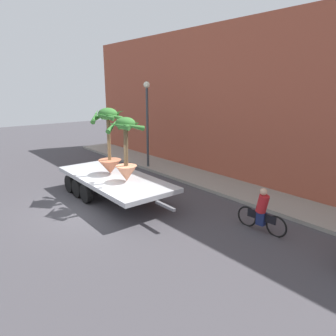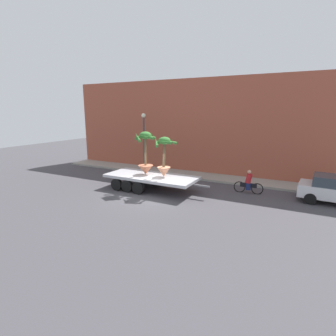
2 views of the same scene
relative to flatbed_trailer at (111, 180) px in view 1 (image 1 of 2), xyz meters
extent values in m
plane|color=#423F44|center=(0.85, -1.28, -0.78)|extent=(60.00, 60.00, 0.00)
cube|color=gray|center=(0.85, 4.82, -0.70)|extent=(24.00, 2.20, 0.15)
cube|color=#9E4C38|center=(0.85, 6.52, 3.10)|extent=(24.00, 1.20, 7.75)
cube|color=#B7BABF|center=(0.24, 0.00, 0.11)|extent=(6.14, 2.66, 0.18)
cylinder|color=black|center=(-1.70, 1.23, -0.38)|extent=(0.80, 0.23, 0.80)
cylinder|color=black|center=(-1.73, -1.19, -0.38)|extent=(0.80, 0.23, 0.80)
cylinder|color=black|center=(-0.84, 1.22, -0.38)|extent=(0.80, 0.23, 0.80)
cylinder|color=black|center=(-0.87, -1.20, -0.38)|extent=(0.80, 0.23, 0.80)
cylinder|color=black|center=(0.01, 1.21, -0.38)|extent=(0.80, 0.23, 0.80)
cylinder|color=black|center=(-0.02, -1.21, -0.38)|extent=(0.80, 0.23, 0.80)
cube|color=slate|center=(3.80, -0.05, -0.04)|extent=(1.00, 0.11, 0.10)
cone|color=#B26647|center=(-0.26, 0.11, 0.51)|extent=(1.00, 1.00, 0.62)
cylinder|color=brown|center=(-0.25, 0.11, 1.82)|extent=(0.18, 0.15, 2.00)
ellipsoid|color=#387A33|center=(-0.24, 0.11, 2.82)|extent=(0.81, 0.81, 0.51)
cone|color=#387A33|center=(0.19, 0.08, 2.76)|extent=(0.25, 0.89, 0.44)
cone|color=#387A33|center=(-0.09, 0.50, 2.78)|extent=(0.89, 0.49, 0.35)
cone|color=#387A33|center=(-0.59, 0.54, 2.76)|extent=(1.01, 0.86, 0.51)
cone|color=#387A33|center=(-0.68, 0.14, 2.75)|extent=(0.26, 0.92, 0.49)
cone|color=#387A33|center=(-0.58, -0.30, 2.74)|extent=(0.92, 0.83, 0.62)
cone|color=#387A33|center=(0.04, -0.22, 2.77)|extent=(0.81, 0.73, 0.42)
cone|color=tan|center=(1.14, 0.08, 0.52)|extent=(0.87, 0.87, 0.64)
cylinder|color=brown|center=(1.17, 0.08, 1.70)|extent=(0.26, 0.18, 1.72)
ellipsoid|color=#387A33|center=(1.19, 0.08, 2.55)|extent=(0.78, 0.78, 0.49)
cone|color=#387A33|center=(1.71, 0.02, 2.50)|extent=(0.32, 1.08, 0.45)
cone|color=#387A33|center=(1.27, 0.49, 2.51)|extent=(0.88, 0.37, 0.38)
cone|color=#387A33|center=(0.89, 0.38, 2.48)|extent=(0.76, 0.76, 0.49)
cone|color=#387A33|center=(0.76, -0.22, 2.47)|extent=(0.76, 0.97, 0.60)
cone|color=#387A33|center=(1.39, -0.35, 2.52)|extent=(0.96, 0.60, 0.35)
torus|color=black|center=(6.69, 2.23, -0.44)|extent=(0.74, 0.10, 0.74)
torus|color=black|center=(5.59, 2.16, -0.44)|extent=(0.74, 0.10, 0.74)
cube|color=black|center=(6.14, 2.20, -0.26)|extent=(1.04, 0.12, 0.28)
cylinder|color=red|center=(6.14, 2.20, 0.19)|extent=(0.46, 0.37, 0.65)
sphere|color=tan|center=(6.14, 2.20, 0.61)|extent=(0.24, 0.24, 0.24)
cube|color=navy|center=(6.14, 2.20, -0.34)|extent=(0.29, 0.26, 0.44)
cylinder|color=#383D42|center=(-2.84, 4.02, 1.62)|extent=(0.14, 0.14, 4.50)
sphere|color=#EAEACC|center=(-2.84, 4.02, 4.02)|extent=(0.36, 0.36, 0.36)
camera|label=1|loc=(11.50, -6.27, 3.95)|focal=32.95mm
camera|label=2|loc=(9.04, -14.64, 4.38)|focal=28.31mm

